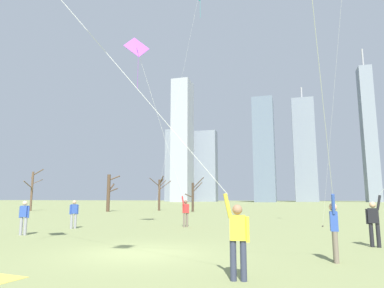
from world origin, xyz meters
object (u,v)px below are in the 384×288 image
Objects in this scene: kite_flyer_far_back_green at (178,161)px; bystander_strolling_midfield at (24,216)px; kite_flyer_midfield_center_red at (325,141)px; bystander_watching_nearby at (74,213)px; bare_tree_right_of_center at (160,192)px; bare_tree_far_right_edge at (32,189)px; bare_tree_leftmost at (109,192)px; kite_flyer_midfield_right_purple at (173,171)px; distant_kite_high_overhead_teal at (196,9)px; bare_tree_rightmost at (193,195)px.

bystander_strolling_midfield is (-9.93, 6.44, -1.69)m from kite_flyer_far_back_green.
kite_flyer_far_back_green is at bearing -158.05° from kite_flyer_midfield_center_red.
bystander_watching_nearby is 0.34× the size of bare_tree_right_of_center.
bare_tree_leftmost is (11.39, 0.68, -0.47)m from bare_tree_far_right_edge.
kite_flyer_midfield_right_purple reaches higher than kite_flyer_far_back_green.
bare_tree_leftmost is at bearing 128.18° from kite_flyer_midfield_right_purple.
kite_flyer_midfield_center_red is 1.68× the size of kite_flyer_far_back_green.
kite_flyer_midfield_right_purple is at bearing 109.68° from kite_flyer_far_back_green.
kite_flyer_midfield_right_purple is at bearing -51.82° from bare_tree_leftmost.
distant_kite_high_overhead_teal reaches higher than bystander_watching_nearby.
bare_tree_rightmost is 10.91m from bare_tree_leftmost.
kite_flyer_midfield_right_purple reaches higher than bare_tree_rightmost.
distant_kite_high_overhead_teal is 3.43× the size of bare_tree_far_right_edge.
bare_tree_far_right_edge is 1.19× the size of bare_tree_right_of_center.
bare_tree_rightmost is (0.20, 29.06, 1.15)m from bystander_strolling_midfield.
kite_flyer_midfield_center_red is at bearing -69.15° from bare_tree_rightmost.
kite_flyer_far_back_green is at bearing -45.08° from bare_tree_far_right_edge.
kite_flyer_midfield_center_red is at bearing -54.95° from kite_flyer_midfield_right_purple.
kite_flyer_far_back_green is 11.96m from bystander_strolling_midfield.
distant_kite_high_overhead_teal is (-7.85, 16.88, 14.35)m from kite_flyer_midfield_center_red.
bystander_strolling_midfield is 21.01m from distant_kite_high_overhead_teal.
bare_tree_rightmost reaches higher than bystander_watching_nearby.
bare_tree_leftmost is 7.09m from bare_tree_right_of_center.
bystander_strolling_midfield is 29.08m from bare_tree_rightmost.
kite_flyer_midfield_center_red is 14.35m from bystander_strolling_midfield.
bare_tree_far_right_edge is 17.40m from bare_tree_right_of_center.
bystander_strolling_midfield is 27.88m from bare_tree_leftmost.
distant_kite_high_overhead_teal is at bearing 104.08° from kite_flyer_far_back_green.
kite_flyer_midfield_right_purple is 2.39× the size of bare_tree_right_of_center.
bare_tree_right_of_center is at bearing 18.99° from bare_tree_far_right_edge.
bare_tree_far_right_edge is (-26.99, 13.44, -14.48)m from distant_kite_high_overhead_teal.
bare_tree_leftmost is (-23.45, 31.00, -0.61)m from kite_flyer_midfield_center_red.
bystander_strolling_midfield is 0.37× the size of bare_tree_rightmost.
bare_tree_right_of_center is (5.06, 4.98, 0.03)m from bare_tree_leftmost.
bare_tree_far_right_edge is (-31.55, 31.64, 0.38)m from kite_flyer_far_back_green.
kite_flyer_far_back_green is (4.38, -12.25, -0.79)m from kite_flyer_midfield_right_purple.
bystander_strolling_midfield is at bearing -49.37° from bare_tree_far_right_edge.
kite_flyer_midfield_center_red is 3.58m from kite_flyer_far_back_green.
bare_tree_rightmost is at bearing 105.33° from kite_flyer_far_back_green.
bare_tree_leftmost is (-10.43, -3.17, 0.45)m from bare_tree_rightmost.
bystander_watching_nearby is 0.37× the size of bare_tree_rightmost.
bare_tree_far_right_edge is at bearing 138.97° from kite_flyer_midfield_center_red.
bare_tree_right_of_center is at bearing 117.08° from kite_flyer_midfield_center_red.
kite_flyer_midfield_right_purple is 0.59× the size of distant_kite_high_overhead_teal.
distant_kite_high_overhead_teal reaches higher than bare_tree_rightmost.
kite_flyer_midfield_center_red is 38.87m from bare_tree_leftmost.
kite_flyer_midfield_right_purple is 2.40× the size of bare_tree_leftmost.
bare_tree_leftmost is at bearing -163.08° from bare_tree_rightmost.
kite_flyer_far_back_green is at bearing -70.32° from kite_flyer_midfield_right_purple.
kite_flyer_far_back_green is 40.24m from bare_tree_right_of_center.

